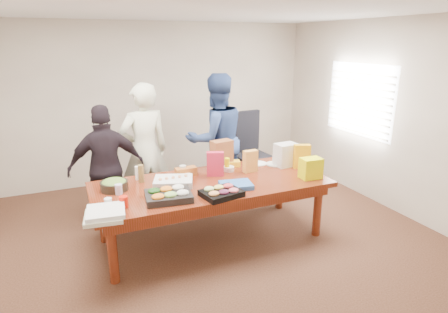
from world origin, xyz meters
name	(u,v)px	position (x,y,z in m)	size (l,w,h in m)	color
floor	(212,238)	(0.00, 0.00, -0.01)	(5.50, 5.00, 0.02)	#47301E
ceiling	(210,8)	(0.00, 0.00, 2.71)	(5.50, 5.00, 0.02)	white
wall_back	(159,103)	(0.00, 2.50, 1.35)	(5.50, 0.04, 2.70)	beige
wall_front	(370,228)	(0.00, -2.50, 1.35)	(5.50, 0.04, 2.70)	beige
wall_right	(389,116)	(2.75, 0.00, 1.35)	(0.04, 5.00, 2.70)	beige
window_panel	(359,100)	(2.72, 0.60, 1.50)	(0.03, 1.40, 1.10)	white
window_blinds	(357,100)	(2.68, 0.60, 1.50)	(0.04, 1.36, 1.00)	beige
conference_table	(212,211)	(0.00, 0.00, 0.38)	(2.80, 1.20, 0.75)	#4C1C0F
office_chair	(251,154)	(1.20, 1.27, 0.61)	(0.62, 0.62, 1.22)	black
person_center	(145,151)	(-0.58, 1.02, 0.93)	(0.68, 0.45, 1.87)	beige
person_right	(216,139)	(0.51, 1.09, 0.97)	(0.94, 0.74, 1.94)	navy
person_left	(107,168)	(-1.11, 0.85, 0.82)	(0.96, 0.40, 1.63)	black
veggie_tray	(169,196)	(-0.61, -0.30, 0.79)	(0.49, 0.38, 0.07)	black
fruit_tray	(221,193)	(-0.06, -0.44, 0.78)	(0.42, 0.33, 0.06)	black
sheet_cake	(173,182)	(-0.44, 0.10, 0.79)	(0.44, 0.33, 0.08)	silver
salad_bowl	(114,186)	(-1.11, 0.21, 0.80)	(0.31, 0.31, 0.10)	black
chip_bag_blue	(236,185)	(0.20, -0.27, 0.78)	(0.36, 0.27, 0.05)	#3164B5
chip_bag_red	(215,164)	(0.13, 0.20, 0.90)	(0.21, 0.09, 0.31)	red
chip_bag_yellow	(302,156)	(1.30, 0.02, 0.91)	(0.21, 0.09, 0.32)	#F4AE0D
chip_bag_orange	(250,161)	(0.60, 0.15, 0.89)	(0.18, 0.08, 0.29)	#EA9E44
mayo_jar	(183,170)	(-0.24, 0.37, 0.81)	(0.08, 0.08, 0.13)	silver
mustard_bottle	(227,165)	(0.34, 0.30, 0.84)	(0.06, 0.06, 0.18)	#FFF101
dressing_bottle	(141,174)	(-0.77, 0.34, 0.86)	(0.07, 0.07, 0.22)	brown
ranch_bottle	(137,173)	(-0.80, 0.44, 0.83)	(0.06, 0.06, 0.17)	white
banana_bunch	(232,164)	(0.47, 0.46, 0.79)	(0.22, 0.13, 0.07)	yellow
bread_loaf	(186,172)	(-0.21, 0.34, 0.80)	(0.27, 0.12, 0.11)	#A45822
kraft_bag	(222,154)	(0.34, 0.48, 0.93)	(0.28, 0.16, 0.37)	brown
red_cup	(124,202)	(-1.08, -0.31, 0.81)	(0.09, 0.09, 0.12)	red
clear_cup_a	(108,203)	(-1.23, -0.27, 0.80)	(0.08, 0.08, 0.11)	white
clear_cup_b	(119,189)	(-1.08, 0.06, 0.81)	(0.08, 0.08, 0.11)	silver
pizza_box_lower	(104,216)	(-1.30, -0.49, 0.77)	(0.35, 0.35, 0.04)	beige
pizza_box_upper	(106,211)	(-1.28, -0.48, 0.81)	(0.35, 0.35, 0.04)	white
plate_a	(275,164)	(1.05, 0.28, 0.76)	(0.25, 0.25, 0.01)	silver
plate_b	(258,163)	(0.85, 0.40, 0.76)	(0.23, 0.23, 0.01)	white
dip_bowl_a	(229,169)	(0.36, 0.30, 0.78)	(0.14, 0.14, 0.06)	white
dip_bowl_b	(187,177)	(-0.24, 0.24, 0.78)	(0.13, 0.13, 0.05)	beige
grocery_bag_white	(286,155)	(1.16, 0.19, 0.90)	(0.29, 0.21, 0.31)	silver
grocery_bag_yellow	(311,168)	(1.18, -0.35, 0.88)	(0.25, 0.18, 0.25)	#F5FF04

